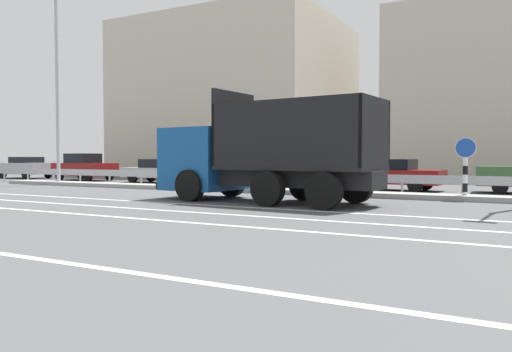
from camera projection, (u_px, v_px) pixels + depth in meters
The scene contains 15 objects.
ground_plane at pixel (206, 196), 18.35m from camera, with size 320.00×320.00×0.00m, color #4C4C4F.
lane_strip_0 at pixel (239, 207), 14.44m from camera, with size 51.10×0.16×0.01m, color silver.
lane_strip_1 at pixel (205, 213), 12.89m from camera, with size 51.10×0.16×0.01m, color silver.
lane_strip_2 at pixel (163, 220), 11.38m from camera, with size 51.10×0.16×0.01m, color silver.
median_island at pixel (240, 190), 20.58m from camera, with size 28.10×1.10×0.18m, color gray.
median_guardrail at pixel (254, 177), 21.56m from camera, with size 51.10×0.09×0.78m.
dump_truck at pixel (243, 162), 16.50m from camera, with size 7.66×3.14×3.62m.
median_road_sign at pixel (465, 168), 16.48m from camera, with size 0.67×0.16×2.09m.
street_lamp_0 at pixel (55, 80), 25.46m from camera, with size 0.71×1.89×9.81m.
parked_car_0 at pixel (26, 167), 33.22m from camera, with size 3.96×1.95×1.43m.
parked_car_1 at pixel (84, 167), 30.54m from camera, with size 4.33×2.02×1.65m.
parked_car_2 at pixel (162, 171), 27.70m from camera, with size 4.82×1.79×1.32m.
parked_car_3 at pixel (265, 170), 25.14m from camera, with size 4.53×2.13×1.55m.
parked_car_4 at pixel (387, 174), 21.63m from camera, with size 4.81×2.16×1.35m.
background_building_0 at pixel (238, 102), 39.96m from camera, with size 15.82×13.46×11.72m, color beige.
Camera 1 is at (10.29, -15.25, 1.47)m, focal length 35.00 mm.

